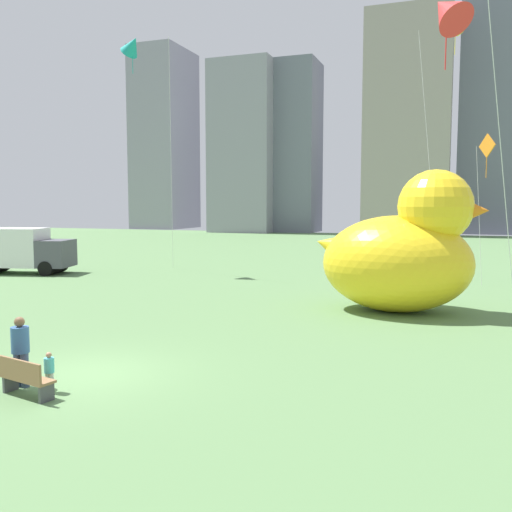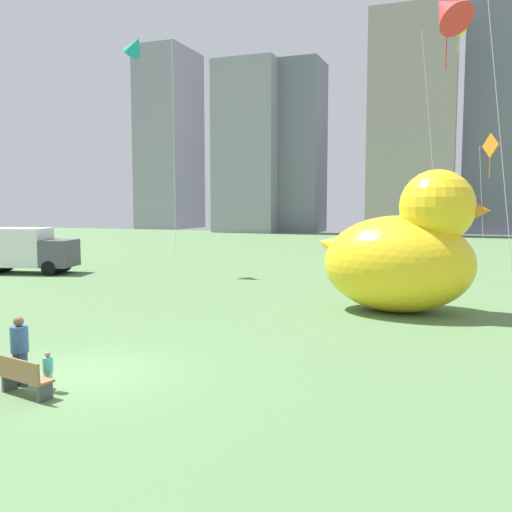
% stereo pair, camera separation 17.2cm
% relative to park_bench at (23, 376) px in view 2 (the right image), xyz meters
% --- Properties ---
extents(ground_plane, '(140.00, 140.00, 0.00)m').
position_rel_park_bench_xyz_m(ground_plane, '(0.27, 1.87, -0.47)').
color(ground_plane, '#597E4D').
extents(park_bench, '(1.54, 0.76, 0.90)m').
position_rel_park_bench_xyz_m(park_bench, '(0.00, 0.00, 0.00)').
color(park_bench, olive).
rests_on(park_bench, ground).
extents(person_adult, '(0.42, 0.42, 1.71)m').
position_rel_park_bench_xyz_m(person_adult, '(-0.62, 0.56, 0.48)').
color(person_adult, '#38476B').
rests_on(person_adult, ground).
extents(person_child, '(0.23, 0.23, 0.95)m').
position_rel_park_bench_xyz_m(person_child, '(0.28, 0.48, 0.06)').
color(person_child, silver).
rests_on(person_child, ground).
extents(giant_inflatable_duck, '(6.92, 4.44, 5.74)m').
position_rel_park_bench_xyz_m(giant_inflatable_duck, '(7.13, 13.27, 1.97)').
color(giant_inflatable_duck, yellow).
rests_on(giant_inflatable_duck, ground).
extents(box_truck, '(6.62, 3.76, 2.85)m').
position_rel_park_bench_xyz_m(box_truck, '(-16.71, 17.88, 0.98)').
color(box_truck, white).
rests_on(box_truck, ground).
extents(city_skyline, '(63.59, 17.02, 40.28)m').
position_rel_park_bench_xyz_m(city_skyline, '(-9.76, 75.06, 15.42)').
color(city_skyline, gray).
rests_on(city_skyline, ground).
extents(kite_orange, '(0.95, 1.08, 8.10)m').
position_rel_park_bench_xyz_m(kite_orange, '(10.51, 22.57, 6.74)').
color(kite_orange, silver).
rests_on(kite_orange, ground).
extents(kite_red, '(3.34, 3.37, 10.85)m').
position_rel_park_bench_xyz_m(kite_red, '(8.67, 8.10, 9.58)').
color(kite_red, silver).
rests_on(kite_red, ground).
extents(kite_teal, '(3.99, 4.02, 14.83)m').
position_rel_park_bench_xyz_m(kite_teal, '(-9.95, 20.69, 13.55)').
color(kite_teal, silver).
rests_on(kite_teal, ground).
extents(kite_yellow, '(2.55, 2.57, 15.32)m').
position_rel_park_bench_xyz_m(kite_yellow, '(8.68, 25.49, 14.15)').
color(kite_yellow, silver).
rests_on(kite_yellow, ground).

